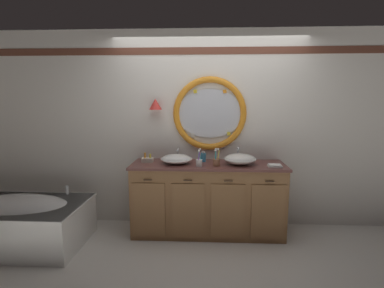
# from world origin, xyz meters

# --- Properties ---
(ground_plane) EXTENTS (14.00, 14.00, 0.00)m
(ground_plane) POSITION_xyz_m (0.00, 0.00, 0.00)
(ground_plane) COLOR silver
(back_wall_assembly) EXTENTS (6.40, 0.26, 2.60)m
(back_wall_assembly) POSITION_xyz_m (-0.00, 0.59, 1.32)
(back_wall_assembly) COLOR silver
(back_wall_assembly) RESTS_ON ground_plane
(vanity_counter) EXTENTS (1.92, 0.61, 0.91)m
(vanity_counter) POSITION_xyz_m (-0.01, 0.26, 0.46)
(vanity_counter) COLOR olive
(vanity_counter) RESTS_ON ground_plane
(bathtub) EXTENTS (1.56, 0.92, 0.61)m
(bathtub) POSITION_xyz_m (-2.24, -0.17, 0.31)
(bathtub) COLOR white
(bathtub) RESTS_ON ground_plane
(sink_basin_left) EXTENTS (0.39, 0.39, 0.12)m
(sink_basin_left) POSITION_xyz_m (-0.40, 0.24, 0.97)
(sink_basin_left) COLOR white
(sink_basin_left) RESTS_ON vanity_counter
(sink_basin_right) EXTENTS (0.40, 0.40, 0.13)m
(sink_basin_right) POSITION_xyz_m (0.39, 0.24, 0.97)
(sink_basin_right) COLOR white
(sink_basin_right) RESTS_ON vanity_counter
(faucet_set_left) EXTENTS (0.21, 0.15, 0.16)m
(faucet_set_left) POSITION_xyz_m (-0.40, 0.47, 0.97)
(faucet_set_left) COLOR silver
(faucet_set_left) RESTS_ON vanity_counter
(faucet_set_right) EXTENTS (0.21, 0.12, 0.18)m
(faucet_set_right) POSITION_xyz_m (0.39, 0.47, 0.98)
(faucet_set_right) COLOR silver
(faucet_set_right) RESTS_ON vanity_counter
(toothbrush_holder_left) EXTENTS (0.08, 0.08, 0.22)m
(toothbrush_holder_left) POSITION_xyz_m (-0.12, 0.10, 0.96)
(toothbrush_holder_left) COLOR white
(toothbrush_holder_left) RESTS_ON vanity_counter
(toothbrush_holder_right) EXTENTS (0.09, 0.09, 0.22)m
(toothbrush_holder_right) POSITION_xyz_m (0.09, 0.14, 0.96)
(toothbrush_holder_right) COLOR #996647
(toothbrush_holder_right) RESTS_ON vanity_counter
(soap_dispenser) EXTENTS (0.07, 0.07, 0.14)m
(soap_dispenser) POSITION_xyz_m (-0.07, 0.38, 0.97)
(soap_dispenser) COLOR #388EBC
(soap_dispenser) RESTS_ON vanity_counter
(folded_hand_towel) EXTENTS (0.16, 0.13, 0.03)m
(folded_hand_towel) POSITION_xyz_m (0.79, 0.12, 0.92)
(folded_hand_towel) COLOR white
(folded_hand_towel) RESTS_ON vanity_counter
(toiletry_basket) EXTENTS (0.15, 0.10, 0.12)m
(toiletry_basket) POSITION_xyz_m (-0.78, 0.31, 0.94)
(toiletry_basket) COLOR beige
(toiletry_basket) RESTS_ON vanity_counter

